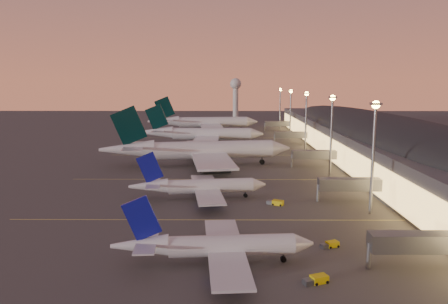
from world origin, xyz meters
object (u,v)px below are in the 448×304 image
Objects in this scene: airliner_wide_mid at (201,134)px; baggage_tug_a at (316,280)px; airliner_narrow_south at (214,246)px; airliner_wide_near at (197,150)px; airliner_wide_far at (204,122)px; baggage_tug_b at (330,245)px; airliner_narrow_north at (199,187)px; radar_tower at (236,91)px; baggage_tug_c at (276,203)px.

baggage_tug_a is (26.16, -146.68, -4.47)m from airliner_wide_mid.
baggage_tug_a is (15.65, -6.82, -2.59)m from airliner_narrow_south.
airliner_wide_near reaches higher than baggage_tug_a.
airliner_wide_far is at bearing 92.12° from airliner_wide_mid.
airliner_narrow_north is at bearing 106.45° from baggage_tug_b.
airliner_wide_mid is 150.84m from radar_tower.
radar_tower is at bearing 70.37° from baggage_tug_b.
airliner_wide_far is 161.22m from baggage_tug_c.
airliner_narrow_north is at bearing -169.15° from baggage_tug_c.
airliner_narrow_north is 42.31m from baggage_tug_b.
radar_tower is (19.65, 148.60, 16.88)m from airliner_wide_mid.
baggage_tug_a is (20.81, -47.55, -2.74)m from airliner_narrow_north.
airliner_wide_mid is at bearing 85.26° from airliner_narrow_north.
airliner_wide_far is at bearing 89.00° from airliner_narrow_south.
airliner_wide_far is at bearing 78.02° from baggage_tug_b.
airliner_wide_mid reaches higher than baggage_tug_b.
airliner_wide_near is (-3.29, 44.54, 2.36)m from airliner_narrow_north.
radar_tower reaches higher than airliner_wide_near.
baggage_tug_a is at bearing -61.95° from baggage_tug_c.
airliner_narrow_north is 0.52× the size of airliner_wide_near.
airliner_narrow_north is at bearing -93.48° from airliner_wide_far.
airliner_narrow_south is 9.08× the size of baggage_tug_b.
airliner_wide_mid is (-2.05, 54.58, -0.64)m from airliner_wide_near.
airliner_wide_far reaches higher than baggage_tug_b.
airliner_wide_far reaches higher than airliner_wide_mid.
radar_tower is at bearing 83.63° from airliner_narrow_south.
airliner_wide_far reaches higher than baggage_tug_a.
airliner_wide_near is 54.97m from baggage_tug_c.
baggage_tug_b is (5.48, 14.52, -0.06)m from baggage_tug_a.
baggage_tug_b is at bearing -87.55° from radar_tower.
airliner_wide_mid is (-10.50, 139.86, 1.88)m from airliner_narrow_south.
radar_tower is 8.73× the size of baggage_tug_b.
airliner_narrow_north is at bearing 92.25° from baggage_tug_a.
radar_tower is at bearing 82.92° from airliner_wide_mid.
airliner_narrow_north is 8.51× the size of baggage_tug_a.
airliner_narrow_north is 9.53× the size of baggage_tug_b.
airliner_wide_mid is 107.39m from baggage_tug_c.
airliner_narrow_north is at bearing -93.71° from airliner_wide_near.
baggage_tug_a is 42.29m from baggage_tug_c.
radar_tower reaches higher than baggage_tug_c.
baggage_tug_a is 0.97× the size of baggage_tug_c.
airliner_wide_mid reaches higher than airliner_narrow_north.
airliner_wide_near is 204.59m from radar_tower.
airliner_wide_mid is 14.12× the size of baggage_tug_c.
airliner_wide_mid is at bearing 89.74° from airliner_narrow_south.
airliner_wide_far is (-3.64, 109.16, -0.15)m from airliner_wide_near.
airliner_narrow_south is 8.11× the size of baggage_tug_a.
airliner_wide_far reaches higher than airliner_narrow_north.
airliner_wide_near reaches higher than airliner_wide_far.
radar_tower is 253.96m from baggage_tug_c.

